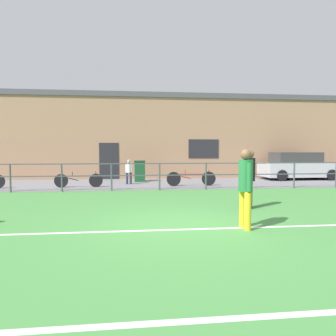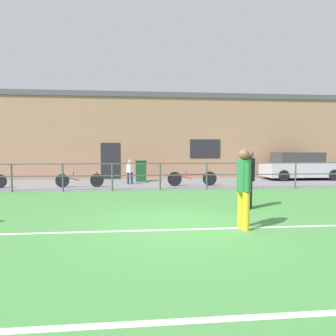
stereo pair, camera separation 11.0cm
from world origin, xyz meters
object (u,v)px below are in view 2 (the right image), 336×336
Objects in this scene: spectator_child at (130,170)px; parked_car_red at (300,167)px; bicycle_parked_1 at (80,180)px; trash_bin_0 at (141,171)px; player_striker at (244,184)px; bicycle_parked_2 at (192,178)px; player_goalkeeper at (249,176)px.

spectator_child is 9.68m from parked_car_red.
bicycle_parked_1 is 1.91× the size of trash_bin_0.
player_striker reaches higher than bicycle_parked_1.
player_striker is at bearing -124.16° from parked_car_red.
player_striker is at bearing 109.13° from spectator_child.
bicycle_parked_2 is 2.09× the size of trash_bin_0.
bicycle_parked_1 is (-5.83, 5.49, -0.62)m from player_goalkeeper.
player_goalkeeper reaches higher than bicycle_parked_1.
player_goalkeeper is at bearing 121.21° from spectator_child.
player_striker is 9.14m from bicycle_parked_1.
parked_car_red is (6.93, 10.22, -0.23)m from player_striker.
bicycle_parked_2 is at bearing -43.48° from trash_bin_0.
player_striker reaches higher than bicycle_parked_2.
player_goalkeeper is 0.80× the size of bicycle_parked_1.
player_striker is 1.55× the size of trash_bin_0.
player_striker is at bearing -57.75° from bicycle_parked_1.
parked_car_red is (5.97, 8.00, -0.21)m from player_goalkeeper.
parked_car_red is at bearing 1.78° from trash_bin_0.
parked_car_red is at bearing 20.67° from bicycle_parked_2.
player_goalkeeper is 0.98× the size of player_striker.
player_striker is 10.16m from trash_bin_0.
bicycle_parked_2 is at bearing 0.00° from bicycle_parked_1.
spectator_child is (-3.60, 6.54, -0.26)m from player_goalkeeper.
player_goalkeeper is at bearing -68.50° from trash_bin_0.
player_striker is (-0.96, -2.22, 0.02)m from player_goalkeeper.
parked_car_red reaches higher than bicycle_parked_2.
spectator_child reaches higher than trash_bin_0.
player_striker reaches higher than player_goalkeeper.
spectator_child is 1.08× the size of trash_bin_0.
bicycle_parked_2 is (-0.69, 5.49, -0.60)m from player_goalkeeper.
parked_car_red is at bearing 12.02° from bicycle_parked_1.
bicycle_parked_2 is at bearing 162.56° from spectator_child.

